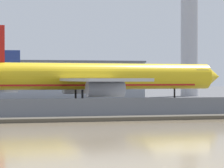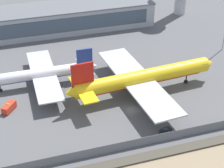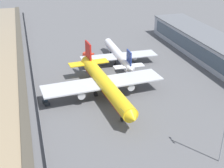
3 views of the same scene
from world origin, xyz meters
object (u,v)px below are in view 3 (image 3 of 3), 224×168
(passenger_jet_white, at_px, (118,55))
(ops_van, at_px, (89,55))
(baggage_tug, at_px, (46,102))
(cargo_jet_yellow, at_px, (104,83))

(passenger_jet_white, relative_size, ops_van, 7.39)
(baggage_tug, bearing_deg, cargo_jet_yellow, 87.85)
(passenger_jet_white, height_order, baggage_tug, passenger_jet_white)
(ops_van, bearing_deg, passenger_jet_white, 45.11)
(cargo_jet_yellow, xyz_separation_m, baggage_tug, (-0.78, -20.72, -4.91))
(baggage_tug, xyz_separation_m, ops_van, (-40.32, 23.90, 0.47))
(cargo_jet_yellow, relative_size, baggage_tug, 14.68)
(ops_van, bearing_deg, baggage_tug, -30.65)
(cargo_jet_yellow, height_order, baggage_tug, cargo_jet_yellow)
(cargo_jet_yellow, bearing_deg, ops_van, 175.58)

